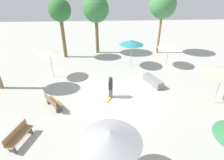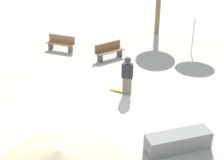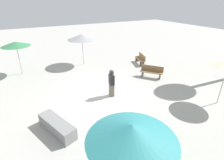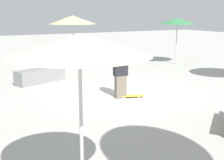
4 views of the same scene
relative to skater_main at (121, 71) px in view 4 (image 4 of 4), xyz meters
The scene contains 7 objects.
ground_plane 1.12m from the skater_main, 23.17° to the right, with size 60.00×60.00×0.00m, color #B2AFA8.
skater_main is the anchor object (origin of this frame).
skateboard 0.90m from the skater_main, 116.27° to the right, with size 0.49×0.82×0.07m.
concrete_ledge 3.91m from the skater_main, 25.07° to the left, with size 1.26×2.13×0.56m.
shade_umbrella_tan 7.21m from the skater_main, ahead, with size 2.49×2.49×2.58m.
shade_umbrella_cream 6.06m from the skater_main, 144.32° to the left, with size 1.91×1.91×2.48m.
shade_umbrella_green 7.71m from the skater_main, 53.71° to the right, with size 1.98×1.98×2.47m.
Camera 4 is at (-9.14, 5.28, 2.74)m, focal length 50.00 mm.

